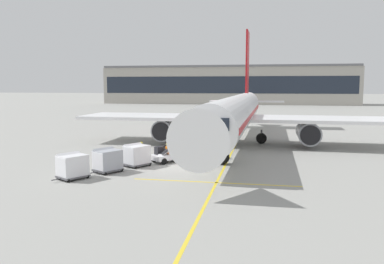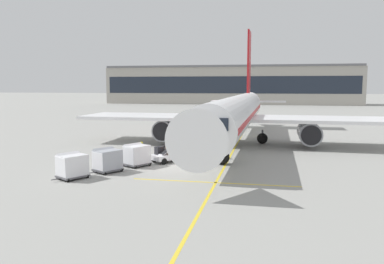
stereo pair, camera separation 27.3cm
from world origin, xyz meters
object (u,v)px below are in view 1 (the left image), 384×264
baggage_cart_second (107,160)px  ground_crew_marshaller (141,150)px  baggage_cart_lead (137,155)px  ground_crew_by_carts (167,151)px  parked_airplane (236,114)px  safety_cone_engine_keepout (167,145)px  belt_loader (171,151)px  baggage_cart_third (72,165)px  ground_crew_by_loader (179,150)px

baggage_cart_second → ground_crew_marshaller: (1.14, 5.12, -0.00)m
baggage_cart_lead → baggage_cart_second: bearing=-120.1°
ground_crew_marshaller → baggage_cart_second: bearing=-102.6°
ground_crew_by_carts → parked_airplane: bearing=66.8°
safety_cone_engine_keepout → ground_crew_by_carts: bearing=-75.3°
belt_loader → ground_crew_by_carts: size_ratio=2.77×
belt_loader → safety_cone_engine_keepout: (-2.33, 7.42, -0.60)m
baggage_cart_second → safety_cone_engine_keepout: bearing=82.8°
baggage_cart_third → ground_crew_by_loader: baggage_cart_third is taller
belt_loader → baggage_cart_second: belt_loader is taller
belt_loader → ground_crew_by_carts: (-0.23, -0.56, 0.09)m
baggage_cart_second → baggage_cart_third: (-1.67, -2.56, 0.00)m
parked_airplane → ground_crew_by_carts: bearing=-113.2°
baggage_cart_second → ground_crew_by_loader: baggage_cart_second is taller
ground_crew_by_loader → baggage_cart_lead: bearing=-135.1°
ground_crew_by_loader → ground_crew_by_carts: size_ratio=1.00×
belt_loader → ground_crew_by_loader: size_ratio=2.77×
parked_airplane → belt_loader: bearing=-113.3°
parked_airplane → baggage_cart_second: size_ratio=17.27×
baggage_cart_lead → ground_crew_marshaller: baggage_cart_lead is taller
baggage_cart_third → ground_crew_by_loader: 10.24m
parked_airplane → ground_crew_marshaller: size_ratio=27.16×
belt_loader → baggage_cart_lead: size_ratio=1.76×
baggage_cart_third → ground_crew_by_carts: baggage_cart_third is taller
baggage_cart_second → ground_crew_by_carts: (3.69, 4.74, -0.00)m
ground_crew_by_loader → ground_crew_by_carts: bearing=-133.4°
baggage_cart_lead → safety_cone_engine_keepout: (0.08, 10.09, -0.69)m
baggage_cart_second → ground_crew_by_loader: bearing=51.2°
baggage_cart_third → belt_loader: bearing=54.6°
belt_loader → baggage_cart_second: bearing=-126.5°
belt_loader → baggage_cart_second: 6.60m
baggage_cart_second → ground_crew_marshaller: size_ratio=1.57×
parked_airplane → ground_crew_by_loader: parked_airplane is taller
ground_crew_by_loader → belt_loader: bearing=-152.0°
ground_crew_by_carts → belt_loader: bearing=67.2°
parked_airplane → baggage_cart_third: size_ratio=17.27×
baggage_cart_third → parked_airplane: bearing=61.4°
baggage_cart_third → ground_crew_by_loader: (6.18, 8.17, -0.00)m
baggage_cart_lead → ground_crew_marshaller: size_ratio=1.57×
parked_airplane → ground_crew_by_loader: (-4.32, -11.11, -2.58)m
ground_crew_by_carts → ground_crew_marshaller: bearing=171.5°
belt_loader → baggage_cart_third: (-5.59, -7.86, 0.10)m
ground_crew_by_loader → baggage_cart_second: bearing=-128.8°
safety_cone_engine_keepout → ground_crew_marshaller: bearing=-93.4°
belt_loader → baggage_cart_third: bearing=-125.4°
baggage_cart_second → baggage_cart_third: 3.05m
belt_loader → ground_crew_by_loader: belt_loader is taller
belt_loader → ground_crew_by_carts: 0.61m
belt_loader → baggage_cart_second: size_ratio=1.76×
safety_cone_engine_keepout → parked_airplane: bearing=28.9°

